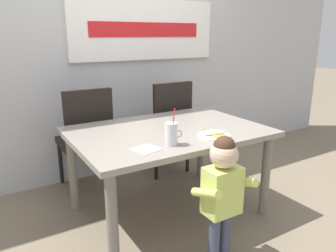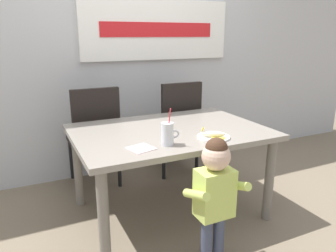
% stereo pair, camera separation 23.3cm
% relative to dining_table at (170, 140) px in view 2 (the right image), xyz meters
% --- Properties ---
extents(ground_plane, '(24.00, 24.00, 0.00)m').
position_rel_dining_table_xyz_m(ground_plane, '(0.00, 0.00, -0.62)').
color(ground_plane, '#7A6B56').
extents(back_wall, '(6.40, 0.17, 2.90)m').
position_rel_dining_table_xyz_m(back_wall, '(0.01, 1.06, 0.83)').
color(back_wall, silver).
rests_on(back_wall, ground).
extents(dining_table, '(1.44, 1.01, 0.70)m').
position_rel_dining_table_xyz_m(dining_table, '(0.00, 0.00, 0.00)').
color(dining_table, gray).
rests_on(dining_table, ground).
extents(dining_chair_left, '(0.44, 0.45, 0.96)m').
position_rel_dining_table_xyz_m(dining_chair_left, '(-0.42, 0.72, -0.08)').
color(dining_chair_left, black).
rests_on(dining_chair_left, ground).
extents(dining_chair_right, '(0.44, 0.45, 0.96)m').
position_rel_dining_table_xyz_m(dining_chair_right, '(0.40, 0.69, -0.08)').
color(dining_chair_right, black).
rests_on(dining_chair_right, ground).
extents(toddler_standing, '(0.33, 0.24, 0.84)m').
position_rel_dining_table_xyz_m(toddler_standing, '(-0.03, -0.68, -0.09)').
color(toddler_standing, '#3F4760').
rests_on(toddler_standing, ground).
extents(milk_cup, '(0.13, 0.08, 0.25)m').
position_rel_dining_table_xyz_m(milk_cup, '(-0.17, -0.32, 0.15)').
color(milk_cup, silver).
rests_on(milk_cup, dining_table).
extents(snack_plate, '(0.23, 0.23, 0.01)m').
position_rel_dining_table_xyz_m(snack_plate, '(0.19, -0.32, 0.09)').
color(snack_plate, white).
rests_on(snack_plate, dining_table).
extents(peeled_banana, '(0.17, 0.14, 0.07)m').
position_rel_dining_table_xyz_m(peeled_banana, '(0.18, -0.34, 0.12)').
color(peeled_banana, '#F4EAC6').
rests_on(peeled_banana, snack_plate).
extents(paper_napkin, '(0.18, 0.18, 0.00)m').
position_rel_dining_table_xyz_m(paper_napkin, '(-0.35, -0.31, 0.09)').
color(paper_napkin, silver).
rests_on(paper_napkin, dining_table).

